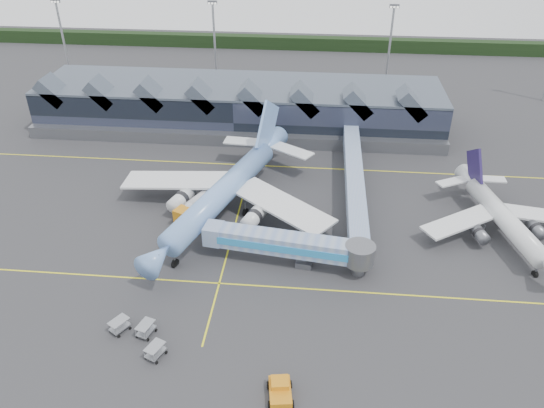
# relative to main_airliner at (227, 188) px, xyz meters

# --- Properties ---
(ground) EXTENTS (260.00, 260.00, 0.00)m
(ground) POSITION_rel_main_airliner_xyz_m (1.91, -11.31, -4.32)
(ground) COLOR #2D2D30
(ground) RESTS_ON ground
(taxi_stripes) EXTENTS (120.00, 60.00, 0.01)m
(taxi_stripes) POSITION_rel_main_airliner_xyz_m (1.91, -1.31, -4.32)
(taxi_stripes) COLOR yellow
(taxi_stripes) RESTS_ON ground
(tree_line_far) EXTENTS (260.00, 4.00, 4.00)m
(tree_line_far) POSITION_rel_main_airliner_xyz_m (1.91, 98.69, -2.32)
(tree_line_far) COLOR black
(tree_line_far) RESTS_ON ground
(terminal) EXTENTS (90.00, 22.25, 12.52)m
(terminal) POSITION_rel_main_airliner_xyz_m (-3.16, 36.04, 0.56)
(terminal) COLOR black
(terminal) RESTS_ON ground
(light_masts) EXTENTS (132.40, 42.56, 22.45)m
(light_masts) POSITION_rel_main_airliner_xyz_m (22.91, 51.49, 8.17)
(light_masts) COLOR gray
(light_masts) RESTS_ON ground
(main_airliner) EXTENTS (37.83, 44.55, 14.70)m
(main_airliner) POSITION_rel_main_airliner_xyz_m (0.00, 0.00, 0.00)
(main_airliner) COLOR #73A4EA
(main_airliner) RESTS_ON ground
(regional_jet) EXTENTS (26.69, 29.64, 10.25)m
(regional_jet) POSITION_rel_main_airliner_xyz_m (44.89, -2.56, -1.07)
(regional_jet) COLOR silver
(regional_jet) RESTS_ON ground
(jet_bridge) EXTENTS (25.52, 6.99, 5.15)m
(jet_bridge) POSITION_rel_main_airliner_xyz_m (12.67, -13.93, -0.91)
(jet_bridge) COLOR #7089BB
(jet_bridge) RESTS_ON ground
(fuel_truck) EXTENTS (6.43, 10.26, 3.54)m
(fuel_truck) POSITION_rel_main_airliner_xyz_m (-4.77, -1.80, -2.34)
(fuel_truck) COLOR black
(fuel_truck) RESTS_ON ground
(pushback_tug) EXTENTS (3.35, 4.75, 1.98)m
(pushback_tug) POSITION_rel_main_airliner_xyz_m (12.17, -37.70, -3.43)
(pushback_tug) COLOR orange
(pushback_tug) RESTS_ON ground
(baggage_carts) EXTENTS (8.37, 6.64, 1.74)m
(baggage_carts) POSITION_rel_main_airliner_xyz_m (-5.98, -30.90, -3.35)
(baggage_carts) COLOR #989BA1
(baggage_carts) RESTS_ON ground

